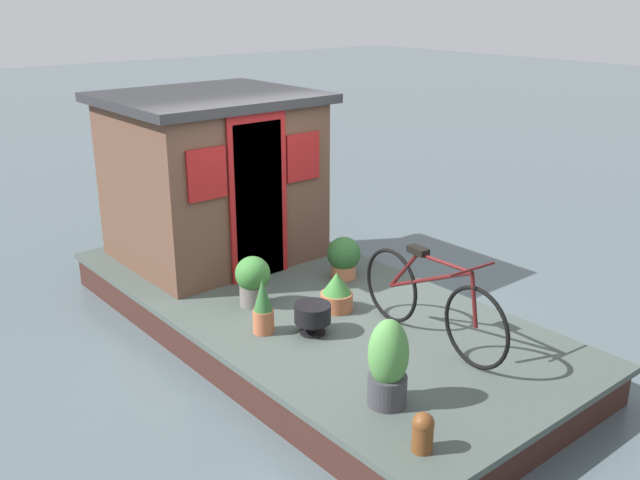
{
  "coord_description": "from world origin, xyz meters",
  "views": [
    {
      "loc": [
        -5.12,
        4.08,
        3.33
      ],
      "look_at": [
        -0.2,
        0.0,
        1.08
      ],
      "focal_mm": 39.62,
      "sensor_mm": 36.0,
      "label": 1
    }
  ],
  "objects_px": {
    "bicycle": "(431,301)",
    "potted_plant_lavender": "(388,364)",
    "houseboat_cabin": "(213,176)",
    "potted_plant_fern": "(337,292)",
    "charcoal_grill": "(313,314)",
    "potted_plant_geranium": "(263,307)",
    "potted_plant_mint": "(344,257)",
    "potted_plant_thyme": "(253,280)",
    "mooring_bollard": "(423,431)"
  },
  "relations": [
    {
      "from": "potted_plant_thyme",
      "to": "potted_plant_fern",
      "type": "xyz_separation_m",
      "value": [
        -0.61,
        -0.57,
        -0.09
      ]
    },
    {
      "from": "potted_plant_geranium",
      "to": "mooring_bollard",
      "type": "bearing_deg",
      "value": 174.63
    },
    {
      "from": "potted_plant_fern",
      "to": "potted_plant_lavender",
      "type": "height_order",
      "value": "potted_plant_lavender"
    },
    {
      "from": "potted_plant_geranium",
      "to": "potted_plant_fern",
      "type": "relative_size",
      "value": 1.36
    },
    {
      "from": "potted_plant_geranium",
      "to": "potted_plant_mint",
      "type": "bearing_deg",
      "value": -70.3
    },
    {
      "from": "potted_plant_fern",
      "to": "mooring_bollard",
      "type": "height_order",
      "value": "potted_plant_fern"
    },
    {
      "from": "bicycle",
      "to": "potted_plant_lavender",
      "type": "bearing_deg",
      "value": 115.54
    },
    {
      "from": "houseboat_cabin",
      "to": "potted_plant_geranium",
      "type": "xyz_separation_m",
      "value": [
        -2.02,
        0.76,
        -0.71
      ]
    },
    {
      "from": "potted_plant_thyme",
      "to": "charcoal_grill",
      "type": "xyz_separation_m",
      "value": [
        -0.85,
        -0.06,
        -0.09
      ]
    },
    {
      "from": "mooring_bollard",
      "to": "potted_plant_geranium",
      "type": "bearing_deg",
      "value": -5.37
    },
    {
      "from": "potted_plant_thyme",
      "to": "potted_plant_lavender",
      "type": "bearing_deg",
      "value": 173.49
    },
    {
      "from": "mooring_bollard",
      "to": "potted_plant_fern",
      "type": "bearing_deg",
      "value": -26.46
    },
    {
      "from": "bicycle",
      "to": "potted_plant_thyme",
      "type": "relative_size",
      "value": 3.49
    },
    {
      "from": "houseboat_cabin",
      "to": "potted_plant_fern",
      "type": "bearing_deg",
      "value": -177.83
    },
    {
      "from": "potted_plant_mint",
      "to": "charcoal_grill",
      "type": "xyz_separation_m",
      "value": [
        -0.82,
        1.1,
        -0.05
      ]
    },
    {
      "from": "houseboat_cabin",
      "to": "bicycle",
      "type": "bearing_deg",
      "value": -175.03
    },
    {
      "from": "potted_plant_thyme",
      "to": "potted_plant_geranium",
      "type": "height_order",
      "value": "potted_plant_geranium"
    },
    {
      "from": "potted_plant_geranium",
      "to": "mooring_bollard",
      "type": "height_order",
      "value": "potted_plant_geranium"
    },
    {
      "from": "potted_plant_mint",
      "to": "potted_plant_geranium",
      "type": "bearing_deg",
      "value": 109.7
    },
    {
      "from": "potted_plant_lavender",
      "to": "houseboat_cabin",
      "type": "bearing_deg",
      "value": -11.47
    },
    {
      "from": "houseboat_cabin",
      "to": "potted_plant_fern",
      "type": "relative_size",
      "value": 5.69
    },
    {
      "from": "potted_plant_thyme",
      "to": "charcoal_grill",
      "type": "height_order",
      "value": "potted_plant_thyme"
    },
    {
      "from": "mooring_bollard",
      "to": "potted_plant_thyme",
      "type": "bearing_deg",
      "value": -9.88
    },
    {
      "from": "potted_plant_thyme",
      "to": "potted_plant_mint",
      "type": "xyz_separation_m",
      "value": [
        -0.04,
        -1.17,
        -0.03
      ]
    },
    {
      "from": "charcoal_grill",
      "to": "mooring_bollard",
      "type": "relative_size",
      "value": 1.16
    },
    {
      "from": "bicycle",
      "to": "potted_plant_mint",
      "type": "distance_m",
      "value": 1.66
    },
    {
      "from": "potted_plant_mint",
      "to": "potted_plant_lavender",
      "type": "xyz_separation_m",
      "value": [
        -2.08,
        1.41,
        0.09
      ]
    },
    {
      "from": "houseboat_cabin",
      "to": "potted_plant_geranium",
      "type": "height_order",
      "value": "houseboat_cabin"
    },
    {
      "from": "houseboat_cabin",
      "to": "potted_plant_fern",
      "type": "xyz_separation_m",
      "value": [
        -2.08,
        -0.08,
        -0.77
      ]
    },
    {
      "from": "potted_plant_thyme",
      "to": "potted_plant_lavender",
      "type": "height_order",
      "value": "potted_plant_lavender"
    },
    {
      "from": "potted_plant_mint",
      "to": "charcoal_grill",
      "type": "height_order",
      "value": "potted_plant_mint"
    },
    {
      "from": "potted_plant_lavender",
      "to": "charcoal_grill",
      "type": "distance_m",
      "value": 1.31
    },
    {
      "from": "potted_plant_mint",
      "to": "mooring_bollard",
      "type": "xyz_separation_m",
      "value": [
        -2.65,
        1.63,
        -0.09
      ]
    },
    {
      "from": "potted_plant_geranium",
      "to": "potted_plant_mint",
      "type": "height_order",
      "value": "potted_plant_geranium"
    },
    {
      "from": "potted_plant_thyme",
      "to": "potted_plant_mint",
      "type": "bearing_deg",
      "value": -91.83
    },
    {
      "from": "potted_plant_thyme",
      "to": "mooring_bollard",
      "type": "height_order",
      "value": "potted_plant_thyme"
    },
    {
      "from": "potted_plant_lavender",
      "to": "potted_plant_fern",
      "type": "bearing_deg",
      "value": -28.13
    },
    {
      "from": "potted_plant_fern",
      "to": "potted_plant_mint",
      "type": "bearing_deg",
      "value": -46.3
    },
    {
      "from": "potted_plant_lavender",
      "to": "mooring_bollard",
      "type": "bearing_deg",
      "value": 158.26
    },
    {
      "from": "potted_plant_fern",
      "to": "mooring_bollard",
      "type": "distance_m",
      "value": 2.32
    },
    {
      "from": "potted_plant_geranium",
      "to": "potted_plant_mint",
      "type": "relative_size",
      "value": 1.15
    },
    {
      "from": "bicycle",
      "to": "mooring_bollard",
      "type": "distance_m",
      "value": 1.63
    },
    {
      "from": "houseboat_cabin",
      "to": "potted_plant_thyme",
      "type": "xyz_separation_m",
      "value": [
        -1.47,
        0.49,
        -0.68
      ]
    },
    {
      "from": "houseboat_cabin",
      "to": "charcoal_grill",
      "type": "xyz_separation_m",
      "value": [
        -2.33,
        0.42,
        -0.77
      ]
    },
    {
      "from": "potted_plant_thyme",
      "to": "potted_plant_lavender",
      "type": "relative_size",
      "value": 0.73
    },
    {
      "from": "potted_plant_thyme",
      "to": "potted_plant_lavender",
      "type": "distance_m",
      "value": 2.14
    },
    {
      "from": "potted_plant_lavender",
      "to": "bicycle",
      "type": "bearing_deg",
      "value": -64.46
    },
    {
      "from": "potted_plant_thyme",
      "to": "potted_plant_mint",
      "type": "height_order",
      "value": "potted_plant_thyme"
    },
    {
      "from": "bicycle",
      "to": "houseboat_cabin",
      "type": "bearing_deg",
      "value": 4.97
    },
    {
      "from": "potted_plant_thyme",
      "to": "potted_plant_mint",
      "type": "relative_size",
      "value": 1.1
    }
  ]
}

